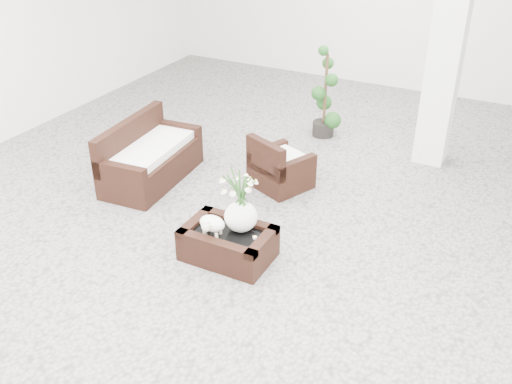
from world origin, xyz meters
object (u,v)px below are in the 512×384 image
at_px(coffee_table, 228,245).
at_px(armchair, 281,162).
at_px(topiary, 325,93).
at_px(loveseat, 151,152).

height_order(coffee_table, armchair, armchair).
relative_size(coffee_table, armchair, 1.32).
relative_size(armchair, topiary, 0.51).
distance_m(armchair, topiary, 1.75).
xyz_separation_m(coffee_table, loveseat, (-1.72, 1.03, 0.23)).
bearing_deg(coffee_table, armchair, 96.06).
height_order(coffee_table, loveseat, loveseat).
relative_size(coffee_table, topiary, 0.67).
bearing_deg(coffee_table, loveseat, 148.94).
xyz_separation_m(armchair, topiary, (-0.11, 1.72, 0.33)).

